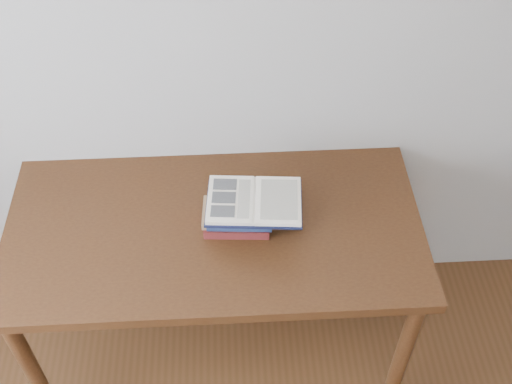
{
  "coord_description": "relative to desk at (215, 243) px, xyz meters",
  "views": [
    {
      "loc": [
        0.13,
        -0.07,
        2.55
      ],
      "look_at": [
        0.21,
        1.33,
        1.02
      ],
      "focal_mm": 45.0,
      "sensor_mm": 36.0,
      "label": 1
    }
  ],
  "objects": [
    {
      "name": "desk",
      "position": [
        0.0,
        0.0,
        0.0
      ],
      "size": [
        1.49,
        0.74,
        0.8
      ],
      "color": "#462711",
      "rests_on": "ground"
    },
    {
      "name": "book_stack",
      "position": [
        0.09,
        0.01,
        0.16
      ],
      "size": [
        0.25,
        0.19,
        0.12
      ],
      "color": "maroon",
      "rests_on": "desk"
    },
    {
      "name": "open_book",
      "position": [
        0.14,
        -0.01,
        0.23
      ],
      "size": [
        0.34,
        0.25,
        0.03
      ],
      "rotation": [
        0.0,
        0.0,
        -0.08
      ],
      "color": "black",
      "rests_on": "book_stack"
    }
  ]
}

